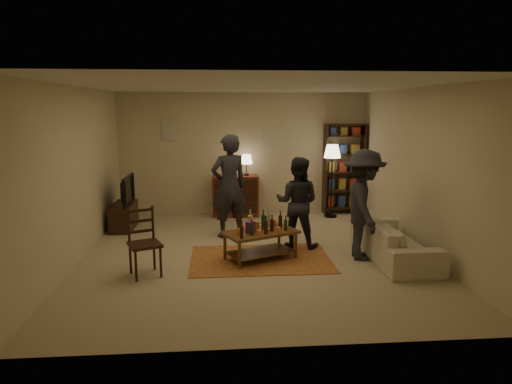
{
  "coord_description": "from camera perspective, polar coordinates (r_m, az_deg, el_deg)",
  "views": [
    {
      "loc": [
        -0.55,
        -7.18,
        2.37
      ],
      "look_at": [
        0.05,
        0.1,
        1.01
      ],
      "focal_mm": 32.0,
      "sensor_mm": 36.0,
      "label": 1
    }
  ],
  "objects": [
    {
      "name": "floor_lamp",
      "position": [
        9.97,
        9.51,
        4.43
      ],
      "size": [
        0.36,
        0.36,
        1.59
      ],
      "color": "black",
      "rests_on": "ground"
    },
    {
      "name": "floor",
      "position": [
        7.59,
        -0.28,
        -7.7
      ],
      "size": [
        6.0,
        6.0,
        0.0
      ],
      "primitive_type": "plane",
      "color": "#C6B793",
      "rests_on": "ground"
    },
    {
      "name": "person_by_sofa",
      "position": [
        7.33,
        13.31,
        -1.57
      ],
      "size": [
        0.78,
        1.2,
        1.75
      ],
      "primitive_type": "imported",
      "rotation": [
        0.0,
        0.0,
        1.45
      ],
      "color": "#282830",
      "rests_on": "ground"
    },
    {
      "name": "dresser",
      "position": [
        10.08,
        -2.56,
        -0.33
      ],
      "size": [
        1.0,
        0.5,
        1.36
      ],
      "color": "brown",
      "rests_on": "ground"
    },
    {
      "name": "sofa",
      "position": [
        7.61,
        16.81,
        -5.72
      ],
      "size": [
        0.81,
        2.08,
        0.61
      ],
      "primitive_type": "imported",
      "rotation": [
        0.0,
        0.0,
        1.57
      ],
      "color": "beige",
      "rests_on": "ground"
    },
    {
      "name": "person_left",
      "position": [
        8.38,
        -3.39,
        0.75
      ],
      "size": [
        0.82,
        0.69,
        1.9
      ],
      "primitive_type": "imported",
      "rotation": [
        0.0,
        0.0,
        3.54
      ],
      "color": "#27272F",
      "rests_on": "ground"
    },
    {
      "name": "coffee_table",
      "position": [
        7.19,
        0.53,
        -5.35
      ],
      "size": [
        1.28,
        1.03,
        0.8
      ],
      "rotation": [
        0.0,
        0.0,
        0.44
      ],
      "color": "brown",
      "rests_on": "ground"
    },
    {
      "name": "dining_chair",
      "position": [
        6.73,
        -13.9,
        -5.76
      ],
      "size": [
        0.56,
        0.56,
        0.99
      ],
      "rotation": [
        0.0,
        0.0,
        0.4
      ],
      "color": "#321910",
      "rests_on": "ground"
    },
    {
      "name": "person_right",
      "position": [
        7.8,
        5.18,
        -1.31
      ],
      "size": [
        0.91,
        0.82,
        1.56
      ],
      "primitive_type": "imported",
      "rotation": [
        0.0,
        0.0,
        2.78
      ],
      "color": "#222329",
      "rests_on": "ground"
    },
    {
      "name": "room_shell",
      "position": [
        10.18,
        -5.26,
        7.33
      ],
      "size": [
        6.0,
        6.0,
        6.0
      ],
      "color": "beige",
      "rests_on": "ground"
    },
    {
      "name": "tv_stand",
      "position": [
        9.39,
        -16.21,
        -2.12
      ],
      "size": [
        0.4,
        1.0,
        1.06
      ],
      "color": "#321910",
      "rests_on": "ground"
    },
    {
      "name": "bookshelf",
      "position": [
        10.44,
        10.92,
        2.96
      ],
      "size": [
        0.9,
        0.34,
        2.02
      ],
      "color": "#321910",
      "rests_on": "ground"
    },
    {
      "name": "rug",
      "position": [
        7.31,
        0.57,
        -8.36
      ],
      "size": [
        2.2,
        1.5,
        0.01
      ],
      "primitive_type": "cube",
      "color": "maroon",
      "rests_on": "ground"
    }
  ]
}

